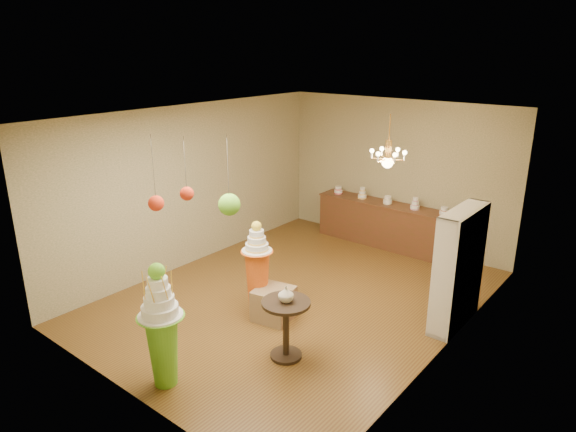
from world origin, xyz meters
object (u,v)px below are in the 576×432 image
Objects in this scene: sideboard at (386,224)px; round_table at (286,321)px; pedestal_orange at (257,275)px; pedestal_green at (162,334)px.

round_table is (0.93, -4.44, 0.06)m from sideboard.
round_table is at bearing -78.14° from sideboard.
pedestal_orange is at bearing 148.75° from round_table.
pedestal_green reaches higher than pedestal_orange.
pedestal_orange is 0.50× the size of sideboard.
pedestal_orange is (-0.31, 2.05, -0.05)m from pedestal_green.
sideboard is at bearing 87.25° from pedestal_orange.
pedestal_orange reaches higher than round_table.
pedestal_orange is 3.77m from sideboard.
pedestal_green reaches higher than round_table.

